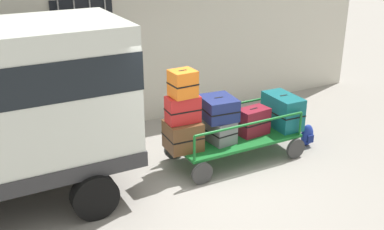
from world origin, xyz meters
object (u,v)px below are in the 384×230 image
Objects in this scene: suitcase_left_top at (183,83)px; backpack at (307,135)px; suitcase_midleft_bottom at (219,130)px; suitcase_left_bottom at (183,135)px; suitcase_left_middle at (183,109)px; suitcase_midright_bottom at (282,111)px; luggage_cart at (235,140)px; suitcase_center_bottom at (253,121)px; suitcase_midleft_middle at (218,108)px.

suitcase_left_top is 1.02× the size of backpack.
suitcase_midleft_bottom is 1.43× the size of backpack.
suitcase_left_bottom is at bearing 90.00° from suitcase_left_top.
suitcase_left_middle is 0.68× the size of suitcase_midright_bottom.
suitcase_center_bottom is (0.36, -0.04, 0.33)m from luggage_cart.
luggage_cart is 5.40× the size of backpack.
luggage_cart is 0.78m from suitcase_midleft_middle.
suitcase_midleft_middle is at bearing 173.68° from luggage_cart.
suitcase_midleft_bottom is 1.96m from backpack.
suitcase_midleft_bottom is 1.43m from suitcase_midright_bottom.
suitcase_left_bottom is 2.14m from suitcase_midright_bottom.
suitcase_left_bottom is at bearing 179.05° from suitcase_midleft_bottom.
suitcase_midright_bottom reaches higher than backpack.
suitcase_left_middle is at bearing -177.86° from suitcase_midleft_middle.
suitcase_left_middle is 0.45m from suitcase_left_top.
suitcase_left_top is 0.91m from suitcase_midleft_middle.
suitcase_left_bottom is 1.07× the size of suitcase_left_middle.
suitcase_left_top reaches higher than luggage_cart.
suitcase_midright_bottom is at bearing 4.10° from suitcase_center_bottom.
suitcase_midright_bottom is at bearing -0.99° from suitcase_midleft_middle.
suitcase_left_middle is (-1.07, 0.01, 0.81)m from luggage_cart.
suitcase_midleft_middle is 0.80m from suitcase_center_bottom.
suitcase_left_middle reaches higher than suitcase_midright_bottom.
suitcase_left_top is (0.00, -0.00, 0.45)m from suitcase_left_middle.
luggage_cart is at bearing -0.69° from suitcase_left_middle.
backpack is at bearing -4.84° from suitcase_left_middle.
suitcase_left_bottom is 0.98× the size of suitcase_midleft_bottom.
suitcase_center_bottom is 1.37× the size of backpack.
suitcase_midright_bottom is at bearing 0.43° from suitcase_midleft_bottom.
suitcase_left_middle is at bearing -179.95° from suitcase_midright_bottom.
suitcase_midright_bottom is (2.14, 0.00, -0.42)m from suitcase_left_middle.
suitcase_center_bottom is at bearing -3.24° from suitcase_midleft_bottom.
suitcase_midleft_bottom reaches higher than backpack.
suitcase_left_middle reaches higher than suitcase_midleft_middle.
luggage_cart is 0.48m from suitcase_center_bottom.
suitcase_midright_bottom is at bearing 0.05° from suitcase_left_middle.
suitcase_midleft_bottom is at bearing -0.95° from suitcase_left_bottom.
suitcase_midleft_middle reaches higher than backpack.
suitcase_left_bottom is 0.89× the size of suitcase_midleft_middle.
suitcase_midleft_middle is at bearing 173.93° from suitcase_center_bottom.
backpack is at bearing -6.37° from suitcase_midleft_bottom.
suitcase_midleft_middle is (0.71, 0.03, -0.12)m from suitcase_left_middle.
suitcase_midleft_middle is 1.15× the size of suitcase_center_bottom.
suitcase_left_top is at bearing -90.00° from suitcase_left_bottom.
suitcase_left_top is 1.71m from suitcase_center_bottom.
suitcase_midleft_middle is 2.09m from backpack.
luggage_cart is 1.34m from suitcase_left_middle.
suitcase_midleft_middle is 1.57× the size of backpack.
suitcase_center_bottom is (0.71, -0.04, 0.04)m from suitcase_midleft_bottom.
suitcase_center_bottom is 1.29m from backpack.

